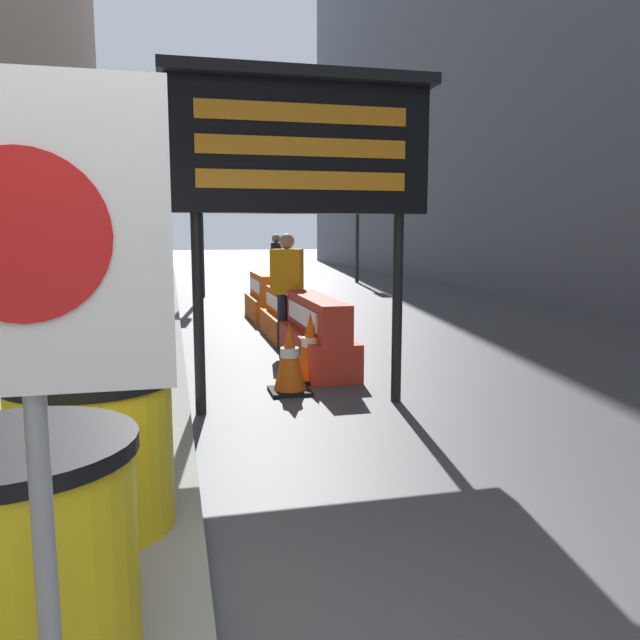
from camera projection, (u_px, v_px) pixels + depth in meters
name	position (u px, v px, depth m)	size (l,w,h in m)	color
barrel_drum_foreground	(19.00, 552.00, 2.23)	(0.86, 0.86, 0.84)	yellow
barrel_drum_middle	(93.00, 449.00, 3.29)	(0.86, 0.86, 0.84)	yellow
warning_sign	(26.00, 292.00, 1.58)	(0.73, 0.08, 1.96)	gray
message_board	(301.00, 149.00, 5.71)	(2.54, 0.36, 3.14)	black
jersey_barrier_red_striped	(317.00, 336.00, 7.86)	(0.60, 2.08, 0.89)	red
jersey_barrier_orange_far	(285.00, 317.00, 10.05)	(0.57, 1.79, 0.78)	orange
jersey_barrier_orange_near	(265.00, 299.00, 12.19)	(0.59, 1.71, 0.89)	orange
traffic_cone_near	(266.00, 293.00, 14.46)	(0.35, 0.35, 0.63)	black
traffic_cone_mid	(290.00, 358.00, 6.56)	(0.43, 0.43, 0.76)	black
traffic_cone_far	(310.00, 347.00, 7.09)	(0.45, 0.45, 0.80)	black
traffic_light_near_curb	(200.00, 181.00, 15.95)	(0.28, 0.44, 4.15)	#2D2D30
traffic_light_far_side	(358.00, 200.00, 20.73)	(0.28, 0.45, 3.79)	#2D2D30
pedestrian_worker	(276.00, 261.00, 16.07)	(0.31, 0.46, 1.64)	#333338
pedestrian_passerby	(287.00, 281.00, 8.98)	(0.51, 0.42, 1.67)	#23283D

